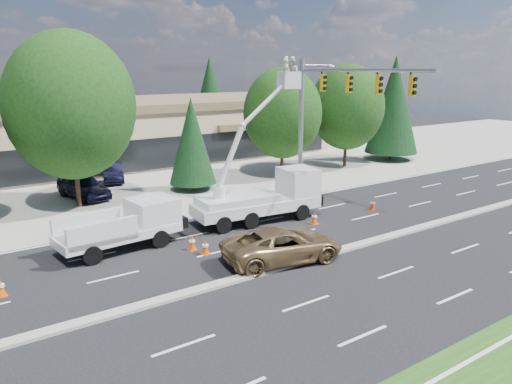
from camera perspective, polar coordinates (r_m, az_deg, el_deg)
ground at (r=21.17m, az=0.06°, el=-9.44°), size 140.00×140.00×0.00m
concrete_apron at (r=38.53m, az=-17.28°, el=0.73°), size 140.00×22.00×0.01m
road_median at (r=21.15m, az=0.06°, el=-9.29°), size 120.00×0.55×0.12m
strip_mall at (r=47.54m, az=-21.30°, el=6.28°), size 50.40×15.40×5.50m
tree_front_d at (r=32.04m, az=-20.43°, el=9.23°), size 7.69×7.69×10.67m
tree_front_e at (r=35.22m, az=-7.35°, el=5.82°), size 3.30×3.30×6.51m
tree_front_f at (r=39.37m, az=3.05°, el=8.97°), size 6.15×6.15×8.53m
tree_front_g at (r=44.00m, az=10.37°, el=9.53°), size 6.37×6.37×8.84m
tree_front_h at (r=48.44m, az=15.45°, el=9.61°), size 4.87×4.87×9.60m
tree_back_c at (r=61.75m, az=-15.13°, el=10.20°), size 4.59×4.59×9.05m
tree_back_d at (r=66.80m, az=-5.28°, el=11.24°), size 5.01×5.01×9.87m
signal_mast at (r=31.32m, az=7.81°, el=9.53°), size 2.76×10.16×9.00m
utility_pickup at (r=24.70m, az=-14.52°, el=-4.17°), size 5.94×2.68×2.21m
bucket_truck at (r=28.08m, az=1.31°, el=0.60°), size 7.50×3.01×9.03m
traffic_cone_a at (r=21.52m, az=-27.16°, el=-9.69°), size 0.40×0.40×0.70m
traffic_cone_b at (r=23.39m, az=-5.81°, el=-6.29°), size 0.40×0.40×0.70m
traffic_cone_c at (r=24.02m, az=-7.31°, el=-5.79°), size 0.40×0.40×0.70m
traffic_cone_d at (r=27.86m, az=6.68°, el=-2.97°), size 0.40×0.40×0.70m
traffic_cone_e at (r=31.21m, az=13.19°, el=-1.39°), size 0.40×0.40×0.70m
minivan at (r=22.37m, az=3.08°, el=-6.05°), size 5.85×3.47×1.52m
parked_car_west at (r=34.98m, az=-19.12°, el=0.64°), size 2.77×5.05×1.63m
parked_car_east at (r=39.59m, az=-16.08°, el=2.17°), size 2.55×4.40×1.37m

